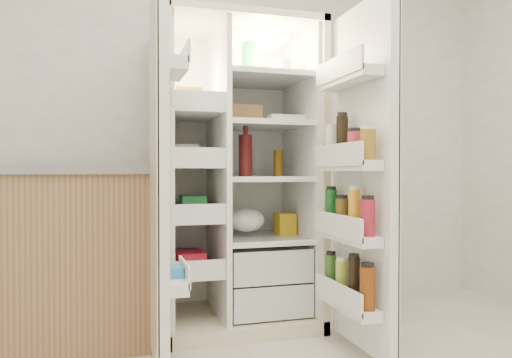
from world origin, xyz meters
name	(u,v)px	position (x,y,z in m)	size (l,w,h in m)	color
wall_back	(215,108)	(0.00, 2.00, 1.35)	(4.00, 0.02, 2.70)	white
refrigerator	(236,201)	(0.06, 1.65, 0.74)	(0.92, 0.70, 1.80)	beige
freezer_door	(160,178)	(-0.46, 1.05, 0.89)	(0.15, 0.40, 1.72)	white
fridge_door	(360,183)	(0.53, 0.96, 0.87)	(0.17, 0.58, 1.72)	white
kitchen_counter	(23,256)	(-1.12, 1.57, 0.48)	(1.31, 0.70, 0.95)	#97734B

